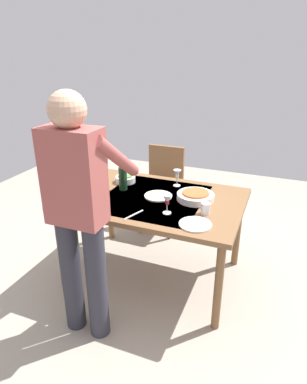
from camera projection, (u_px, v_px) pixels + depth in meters
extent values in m
plane|color=#9E9384|center=(153.00, 273.00, 3.07)|extent=(6.00, 6.00, 0.00)
cube|color=brown|center=(153.00, 200.00, 2.78)|extent=(1.45, 0.99, 0.04)
cube|color=beige|center=(153.00, 198.00, 2.77)|extent=(0.80, 0.84, 0.00)
cylinder|color=brown|center=(238.00, 231.00, 3.07)|extent=(0.06, 0.06, 0.72)
cylinder|color=brown|center=(110.00, 207.00, 3.51)|extent=(0.06, 0.06, 0.72)
cylinder|color=brown|center=(218.00, 287.00, 2.34)|extent=(0.06, 0.06, 0.72)
cylinder|color=brown|center=(61.00, 249.00, 2.79)|extent=(0.06, 0.06, 0.72)
cube|color=#523019|center=(160.00, 192.00, 3.65)|extent=(0.40, 0.40, 0.04)
cube|color=brown|center=(166.00, 166.00, 3.71)|extent=(0.40, 0.04, 0.45)
cylinder|color=brown|center=(179.00, 207.00, 3.83)|extent=(0.04, 0.04, 0.43)
cylinder|color=brown|center=(152.00, 202.00, 3.94)|extent=(0.04, 0.04, 0.43)
cylinder|color=brown|center=(170.00, 220.00, 3.54)|extent=(0.04, 0.04, 0.43)
cylinder|color=brown|center=(140.00, 215.00, 3.65)|extent=(0.04, 0.04, 0.43)
cylinder|color=#2D2D38|center=(72.00, 275.00, 2.34)|extent=(0.14, 0.14, 0.88)
cylinder|color=#2D2D38|center=(97.00, 282.00, 2.27)|extent=(0.14, 0.14, 0.88)
cube|color=#9E4C47|center=(74.00, 177.00, 2.01)|extent=(0.36, 0.20, 0.60)
sphere|color=tan|center=(67.00, 109.00, 1.85)|extent=(0.22, 0.22, 0.22)
cylinder|color=#9E4C47|center=(71.00, 152.00, 2.24)|extent=(0.08, 0.52, 0.40)
cylinder|color=#9E4C47|center=(117.00, 158.00, 2.13)|extent=(0.08, 0.52, 0.40)
cylinder|color=black|center=(123.00, 179.00, 2.89)|extent=(0.07, 0.07, 0.20)
cylinder|color=black|center=(122.00, 163.00, 2.84)|extent=(0.03, 0.03, 0.08)
cylinder|color=black|center=(122.00, 158.00, 2.82)|extent=(0.03, 0.03, 0.02)
cylinder|color=white|center=(167.00, 213.00, 2.51)|extent=(0.06, 0.06, 0.01)
cylinder|color=white|center=(167.00, 208.00, 2.49)|extent=(0.01, 0.01, 0.07)
cone|color=white|center=(167.00, 199.00, 2.46)|extent=(0.07, 0.07, 0.07)
cylinder|color=maroon|center=(167.00, 202.00, 2.47)|extent=(0.03, 0.03, 0.03)
cylinder|color=white|center=(177.00, 186.00, 3.00)|extent=(0.06, 0.06, 0.01)
cylinder|color=white|center=(177.00, 182.00, 2.99)|extent=(0.01, 0.01, 0.07)
cone|color=white|center=(177.00, 174.00, 2.96)|extent=(0.07, 0.07, 0.07)
cylinder|color=beige|center=(177.00, 176.00, 2.97)|extent=(0.03, 0.03, 0.03)
cylinder|color=silver|center=(78.00, 194.00, 2.72)|extent=(0.07, 0.07, 0.09)
cylinder|color=silver|center=(68.00, 202.00, 2.58)|extent=(0.07, 0.07, 0.10)
cylinder|color=silver|center=(206.00, 209.00, 2.48)|extent=(0.07, 0.07, 0.09)
cylinder|color=silver|center=(195.00, 197.00, 2.72)|extent=(0.30, 0.30, 0.05)
cylinder|color=#C6562D|center=(196.00, 194.00, 2.71)|extent=(0.22, 0.22, 0.03)
cylinder|color=silver|center=(126.00, 179.00, 3.08)|extent=(0.18, 0.18, 0.05)
cylinder|color=#4C843D|center=(125.00, 177.00, 3.07)|extent=(0.13, 0.13, 0.03)
cylinder|color=silver|center=(158.00, 196.00, 2.79)|extent=(0.23, 0.23, 0.01)
cylinder|color=silver|center=(195.00, 224.00, 2.34)|extent=(0.23, 0.23, 0.01)
cube|color=silver|center=(134.00, 215.00, 2.48)|extent=(0.08, 0.19, 0.00)
cube|color=silver|center=(91.00, 188.00, 2.94)|extent=(0.08, 0.17, 0.00)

